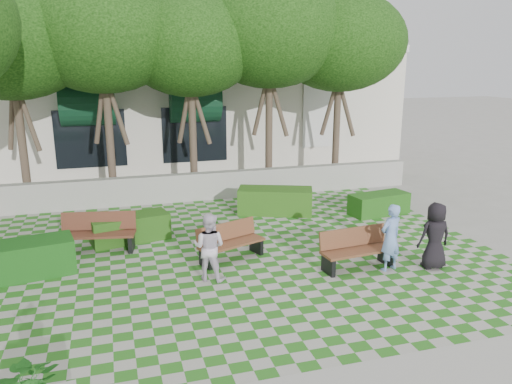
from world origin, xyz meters
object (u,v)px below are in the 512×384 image
object	(u,v)px
person_white	(209,247)
hedge_west	(20,260)
bench_mid	(230,243)
hedge_east	(379,204)
bench_west	(98,233)
bench_east	(356,250)
hedge_midleft	(130,228)
person_blue	(390,238)
person_dark	(435,236)
hedge_midright	(275,201)

from	to	relation	value
person_white	hedge_west	bearing A→B (deg)	13.08
bench_mid	hedge_east	distance (m)	5.56
bench_mid	bench_west	world-z (taller)	bench_west
bench_east	bench_mid	bearing A→B (deg)	147.75
hedge_west	person_white	size ratio (longest dim) A/B	1.50
hedge_midleft	person_blue	world-z (taller)	person_blue
hedge_west	person_dark	distance (m)	8.98
bench_east	person_blue	size ratio (longest dim) A/B	1.14
hedge_east	hedge_midleft	xyz separation A→B (m)	(-7.28, -0.25, 0.02)
bench_west	hedge_west	world-z (taller)	bench_west
hedge_east	hedge_midright	xyz separation A→B (m)	(-2.96, 0.97, 0.07)
hedge_west	hedge_midright	bearing A→B (deg)	22.86
bench_west	hedge_midright	size ratio (longest dim) A/B	0.84
hedge_midleft	person_dark	bearing A→B (deg)	-30.00
bench_east	bench_west	size ratio (longest dim) A/B	0.93
bench_west	hedge_midleft	bearing A→B (deg)	43.15
hedge_midright	person_blue	size ratio (longest dim) A/B	1.46
bench_west	person_white	distance (m)	3.29
hedge_east	hedge_midright	distance (m)	3.12
person_white	bench_east	bearing A→B (deg)	-154.38
hedge_east	person_white	bearing A→B (deg)	-151.74
person_blue	person_dark	bearing A→B (deg)	154.43
bench_mid	hedge_midleft	bearing A→B (deg)	117.65
hedge_midright	person_dark	size ratio (longest dim) A/B	1.46
hedge_midleft	person_white	world-z (taller)	person_white
person_blue	person_white	xyz separation A→B (m)	(-3.88, 0.65, -0.03)
bench_mid	hedge_east	bearing A→B (deg)	1.93
hedge_midleft	person_white	bearing A→B (deg)	-62.52
bench_east	person_white	xyz separation A→B (m)	(-3.25, 0.32, 0.30)
hedge_midright	bench_mid	bearing A→B (deg)	-124.54
bench_east	hedge_midright	size ratio (longest dim) A/B	0.78
hedge_midleft	person_blue	size ratio (longest dim) A/B	1.28
bench_east	person_blue	distance (m)	0.79
bench_mid	hedge_midright	xyz separation A→B (m)	(2.15, 3.13, -0.02)
bench_west	person_white	bearing A→B (deg)	-35.70
bench_west	person_dark	xyz separation A→B (m)	(7.14, -3.19, 0.30)
bench_west	person_blue	size ratio (longest dim) A/B	1.23
person_blue	person_dark	xyz separation A→B (m)	(1.00, -0.17, -0.00)
bench_east	hedge_east	world-z (taller)	bench_east
hedge_east	person_blue	bearing A→B (deg)	-116.97
hedge_midleft	person_blue	xyz separation A→B (m)	(5.37, -3.51, 0.42)
bench_west	person_blue	distance (m)	6.85
hedge_midleft	person_dark	world-z (taller)	person_dark
hedge_west	person_dark	size ratio (longest dim) A/B	1.45
hedge_midright	hedge_east	bearing A→B (deg)	-18.06
hedge_east	person_white	distance (m)	6.59
hedge_east	hedge_west	world-z (taller)	hedge_west
person_blue	hedge_east	bearing A→B (deg)	-132.95
bench_east	bench_mid	world-z (taller)	bench_east
hedge_midleft	person_white	distance (m)	3.25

